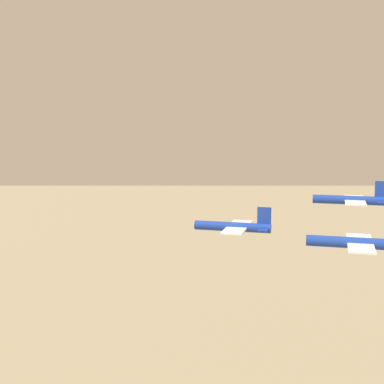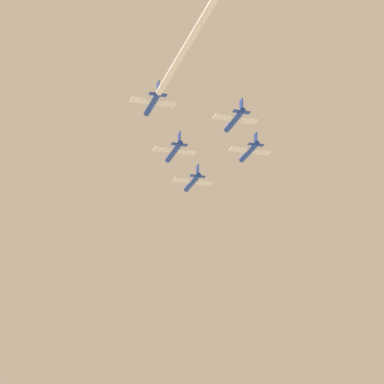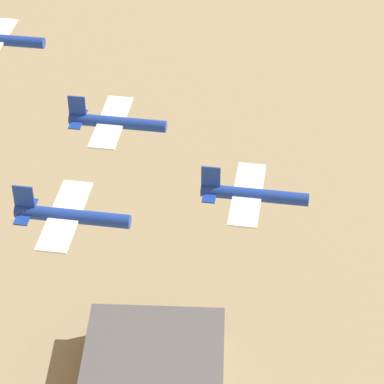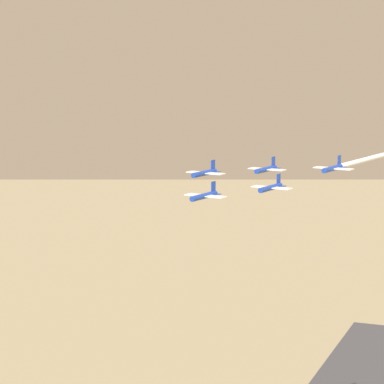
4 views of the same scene
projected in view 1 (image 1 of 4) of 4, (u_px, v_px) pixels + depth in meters
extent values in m
cylinder|color=#19389E|center=(232.00, 227.00, 69.11)|extent=(10.01, 2.27, 1.21)
cube|color=white|center=(237.00, 227.00, 68.94)|extent=(3.63, 9.51, 0.20)
cube|color=#19389E|center=(264.00, 217.00, 67.88)|extent=(1.77, 0.34, 2.43)
cube|color=#19389E|center=(264.00, 228.00, 68.07)|extent=(1.59, 3.64, 0.13)
cylinder|color=#19389E|center=(354.00, 243.00, 56.99)|extent=(10.01, 2.27, 1.21)
cube|color=white|center=(360.00, 243.00, 56.82)|extent=(3.63, 9.51, 0.20)
cylinder|color=#19389E|center=(350.00, 200.00, 73.34)|extent=(10.01, 2.27, 1.21)
cube|color=white|center=(355.00, 200.00, 73.17)|extent=(3.63, 9.51, 0.20)
cube|color=#19389E|center=(382.00, 190.00, 72.11)|extent=(1.77, 0.34, 2.43)
cube|color=#19389E|center=(381.00, 201.00, 72.30)|extent=(1.59, 3.64, 0.13)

